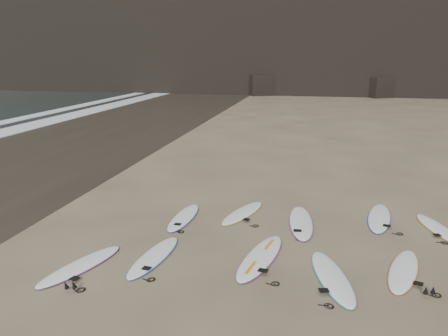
% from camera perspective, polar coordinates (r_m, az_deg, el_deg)
% --- Properties ---
extents(ground, '(240.00, 240.00, 0.00)m').
position_cam_1_polar(ground, '(10.91, 5.48, -11.99)').
color(ground, '#897559').
rests_on(ground, ground).
extents(wet_sand, '(12.00, 200.00, 0.01)m').
position_cam_1_polar(wet_sand, '(24.66, -23.01, 2.05)').
color(wet_sand, '#383026').
rests_on(wet_sand, ground).
extents(surfboard_0, '(1.36, 2.54, 0.09)m').
position_cam_1_polar(surfboard_0, '(11.09, -18.19, -11.98)').
color(surfboard_0, white).
rests_on(surfboard_0, ground).
extents(surfboard_1, '(0.86, 2.51, 0.09)m').
position_cam_1_polar(surfboard_1, '(11.12, -9.13, -11.32)').
color(surfboard_1, white).
rests_on(surfboard_1, ground).
extents(surfboard_2, '(1.21, 2.85, 0.10)m').
position_cam_1_polar(surfboard_2, '(10.98, 4.79, -11.48)').
color(surfboard_2, white).
rests_on(surfboard_2, ground).
extents(surfboard_3, '(1.28, 2.66, 0.09)m').
position_cam_1_polar(surfboard_3, '(10.36, 13.94, -13.62)').
color(surfboard_3, white).
rests_on(surfboard_3, ground).
extents(surfboard_4, '(1.23, 2.46, 0.09)m').
position_cam_1_polar(surfboard_4, '(11.15, 22.39, -12.23)').
color(surfboard_4, white).
rests_on(surfboard_4, ground).
extents(surfboard_5, '(0.65, 2.42, 0.09)m').
position_cam_1_polar(surfboard_5, '(13.51, -5.28, -6.40)').
color(surfboard_5, white).
rests_on(surfboard_5, ground).
extents(surfboard_6, '(1.32, 2.46, 0.09)m').
position_cam_1_polar(surfboard_6, '(13.83, 2.47, -5.84)').
color(surfboard_6, white).
rests_on(surfboard_6, ground).
extents(surfboard_7, '(0.90, 2.81, 0.10)m').
position_cam_1_polar(surfboard_7, '(13.25, 10.03, -6.96)').
color(surfboard_7, white).
rests_on(surfboard_7, ground).
extents(surfboard_8, '(1.05, 2.69, 0.09)m').
position_cam_1_polar(surfboard_8, '(14.21, 19.62, -6.12)').
color(surfboard_8, white).
rests_on(surfboard_8, ground).
extents(surfboard_9, '(1.09, 2.32, 0.08)m').
position_cam_1_polar(surfboard_9, '(14.06, 26.11, -7.05)').
color(surfboard_9, white).
rests_on(surfboard_9, ground).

